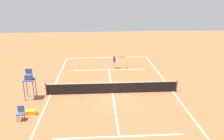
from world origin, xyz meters
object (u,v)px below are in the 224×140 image
tennis_ball (117,72)px  player_serving (115,60)px  umpire_chair (29,79)px  equipment_bag (31,112)px  courtside_chair_near (21,112)px

tennis_ball → player_serving: bearing=-84.2°
player_serving → umpire_chair: umpire_chair is taller
player_serving → tennis_ball: bearing=-8.3°
equipment_bag → courtside_chair_near: bearing=57.4°
courtside_chair_near → equipment_bag: courtside_chair_near is taller
tennis_ball → umpire_chair: 9.21m
tennis_ball → equipment_bag: (6.62, 7.93, 0.12)m
tennis_ball → equipment_bag: equipment_bag is taller
player_serving → umpire_chair: 9.91m
player_serving → tennis_ball: size_ratio=23.74×
equipment_bag → player_serving: bearing=-124.6°
player_serving → courtside_chair_near: 12.18m
tennis_ball → courtside_chair_near: 11.13m
player_serving → tennis_ball: player_serving is taller
equipment_bag → tennis_ball: bearing=-129.8°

